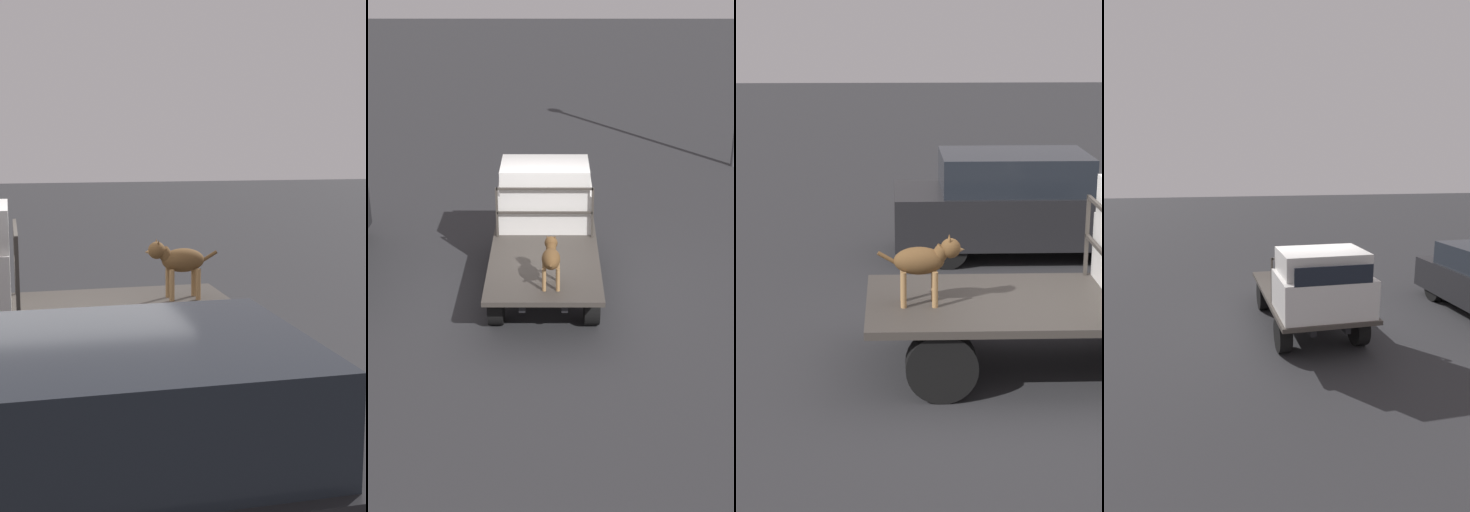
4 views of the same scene
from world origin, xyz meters
The scene contains 4 objects.
ground_plane centered at (0.00, 0.00, 0.00)m, with size 80.00×80.00×0.00m, color #2D2D30.
flatbed_truck centered at (0.00, 0.00, 0.56)m, with size 3.88×1.84×0.76m.
dog centered at (-1.33, -0.11, 1.22)m, with size 0.88×0.28×0.73m.
parked_sedan centered at (0.35, 4.44, 0.80)m, with size 4.05×1.73×1.59m.
Camera 3 is at (-1.67, -8.35, 3.59)m, focal length 60.00 mm.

